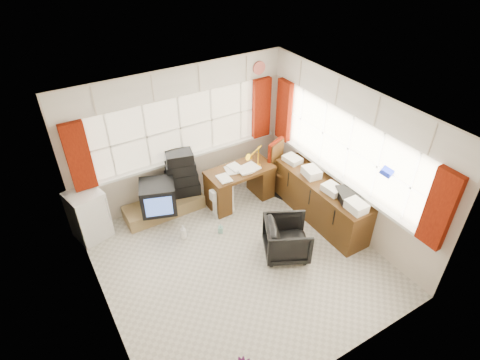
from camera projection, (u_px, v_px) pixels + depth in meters
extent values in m
plane|color=beige|center=(240.00, 262.00, 6.26)|extent=(4.00, 4.00, 0.00)
plane|color=beige|center=(181.00, 138.00, 6.94)|extent=(4.00, 0.00, 4.00)
plane|color=beige|center=(339.00, 301.00, 4.14)|extent=(4.00, 0.00, 4.00)
plane|color=beige|center=(94.00, 253.00, 4.70)|extent=(0.00, 4.00, 4.00)
plane|color=beige|center=(348.00, 159.00, 6.38)|extent=(0.00, 4.00, 4.00)
plane|color=white|center=(240.00, 117.00, 4.81)|extent=(4.00, 4.00, 0.00)
plane|color=beige|center=(180.00, 128.00, 6.81)|extent=(3.60, 0.00, 3.60)
cube|color=white|center=(184.00, 158.00, 7.11)|extent=(3.70, 0.12, 0.05)
cube|color=white|center=(110.00, 147.00, 6.30)|extent=(0.03, 0.02, 1.10)
cube|color=white|center=(147.00, 137.00, 6.55)|extent=(0.03, 0.02, 1.10)
cube|color=white|center=(180.00, 128.00, 6.80)|extent=(0.03, 0.02, 1.10)
cube|color=white|center=(212.00, 120.00, 7.05)|extent=(0.03, 0.02, 1.10)
cube|color=white|center=(241.00, 112.00, 7.30)|extent=(0.03, 0.02, 1.10)
plane|color=beige|center=(349.00, 148.00, 6.25)|extent=(0.00, 3.60, 3.60)
cube|color=white|center=(341.00, 179.00, 6.57)|extent=(0.12, 3.70, 0.05)
cube|color=white|center=(411.00, 188.00, 5.41)|extent=(0.02, 0.03, 1.10)
cube|color=white|center=(377.00, 167.00, 5.83)|extent=(0.02, 0.03, 1.10)
cube|color=white|center=(348.00, 149.00, 6.25)|extent=(0.02, 0.03, 1.10)
cube|color=white|center=(323.00, 133.00, 6.67)|extent=(0.02, 0.03, 1.10)
cube|color=white|center=(301.00, 119.00, 7.09)|extent=(0.02, 0.03, 1.10)
cube|color=maroon|center=(79.00, 157.00, 6.04)|extent=(0.35, 0.10, 1.15)
cube|color=maroon|center=(261.00, 108.00, 7.42)|extent=(0.35, 0.10, 1.15)
cube|color=maroon|center=(284.00, 111.00, 7.33)|extent=(0.10, 0.35, 1.15)
cube|color=maroon|center=(439.00, 210.00, 5.03)|extent=(0.10, 0.35, 1.15)
cube|color=silver|center=(176.00, 83.00, 6.33)|extent=(3.95, 0.08, 0.48)
cube|color=silver|center=(356.00, 101.00, 5.78)|extent=(0.08, 3.95, 0.48)
cube|color=#4C2C11|center=(240.00, 171.00, 7.14)|extent=(1.23, 0.63, 0.06)
cube|color=#4C2C11|center=(218.00, 195.00, 7.14)|extent=(0.29, 0.55, 0.64)
cube|color=#4C2C11|center=(261.00, 179.00, 7.54)|extent=(0.29, 0.55, 0.64)
cube|color=white|center=(240.00, 169.00, 7.12)|extent=(0.21, 0.29, 0.02)
cube|color=white|center=(240.00, 169.00, 7.11)|extent=(0.21, 0.29, 0.02)
cube|color=white|center=(240.00, 168.00, 7.11)|extent=(0.21, 0.29, 0.02)
cube|color=white|center=(240.00, 168.00, 7.11)|extent=(0.21, 0.29, 0.02)
cube|color=white|center=(240.00, 168.00, 7.11)|extent=(0.21, 0.29, 0.02)
cube|color=white|center=(240.00, 168.00, 7.10)|extent=(0.21, 0.29, 0.02)
cylinder|color=#EEAA0A|center=(258.00, 166.00, 7.20)|extent=(0.10, 0.10, 0.02)
cylinder|color=#EEAA0A|center=(258.00, 156.00, 7.08)|extent=(0.02, 0.02, 0.40)
cone|color=#EEAA0A|center=(258.00, 149.00, 6.99)|extent=(0.16, 0.13, 0.16)
cube|color=black|center=(283.00, 191.00, 7.72)|extent=(0.58, 0.58, 0.04)
cylinder|color=silver|center=(284.00, 181.00, 7.58)|extent=(0.06, 0.06, 0.51)
cube|color=#4C2C11|center=(284.00, 170.00, 7.44)|extent=(0.56, 0.55, 0.06)
cube|color=#4C2C11|center=(275.00, 154.00, 7.38)|extent=(0.38, 0.19, 0.49)
cube|color=maroon|center=(275.00, 153.00, 7.37)|extent=(0.42, 0.22, 0.51)
imported|color=black|center=(287.00, 239.00, 6.23)|extent=(0.92, 0.91, 0.63)
cube|color=white|center=(223.00, 211.00, 7.20)|extent=(0.38, 0.16, 0.08)
cube|color=white|center=(215.00, 202.00, 6.97)|extent=(0.03, 0.11, 0.49)
cube|color=white|center=(217.00, 201.00, 6.99)|extent=(0.03, 0.11, 0.49)
cube|color=white|center=(220.00, 200.00, 7.01)|extent=(0.03, 0.11, 0.49)
cube|color=white|center=(223.00, 199.00, 7.04)|extent=(0.03, 0.11, 0.49)
cube|color=white|center=(226.00, 198.00, 7.06)|extent=(0.03, 0.11, 0.49)
cube|color=white|center=(229.00, 197.00, 7.09)|extent=(0.03, 0.11, 0.49)
cube|color=white|center=(231.00, 196.00, 7.11)|extent=(0.03, 0.11, 0.49)
cube|color=#4C2C11|center=(320.00, 201.00, 6.91)|extent=(0.50, 2.00, 0.75)
cube|color=white|center=(356.00, 207.00, 6.09)|extent=(0.24, 0.32, 0.10)
cube|color=white|center=(332.00, 189.00, 6.46)|extent=(0.24, 0.32, 0.10)
cube|color=white|center=(311.00, 173.00, 6.84)|extent=(0.24, 0.32, 0.10)
cube|color=white|center=(292.00, 159.00, 7.21)|extent=(0.24, 0.32, 0.10)
cube|color=black|center=(348.00, 195.00, 6.32)|extent=(0.45, 0.49, 0.13)
cube|color=#9B7D4D|center=(164.00, 207.00, 7.16)|extent=(1.40, 0.50, 0.25)
cube|color=black|center=(158.00, 197.00, 6.78)|extent=(0.72, 0.69, 0.53)
cube|color=#476CCB|center=(159.00, 207.00, 6.56)|extent=(0.42, 0.16, 0.36)
cube|color=black|center=(182.00, 187.00, 7.26)|extent=(0.69, 0.53, 0.23)
cube|color=black|center=(181.00, 177.00, 7.13)|extent=(0.64, 0.50, 0.22)
cube|color=black|center=(180.00, 167.00, 7.01)|extent=(0.58, 0.46, 0.21)
cube|color=black|center=(179.00, 157.00, 6.89)|extent=(0.53, 0.43, 0.19)
cube|color=white|center=(88.00, 215.00, 6.51)|extent=(0.62, 0.62, 0.87)
cube|color=silver|center=(108.00, 209.00, 6.43)|extent=(0.02, 0.02, 0.46)
imported|color=white|center=(183.00, 232.00, 6.61)|extent=(0.12, 0.12, 0.28)
imported|color=#82C1B3|center=(221.00, 228.00, 6.76)|extent=(0.11, 0.11, 0.17)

